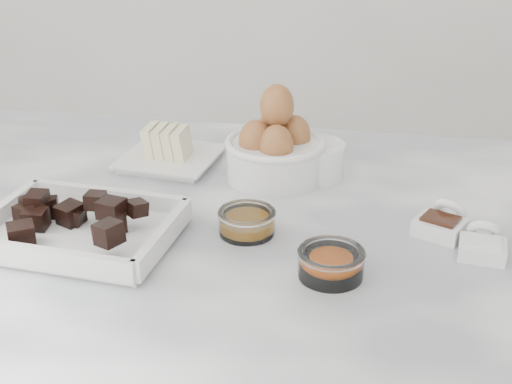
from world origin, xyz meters
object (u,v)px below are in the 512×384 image
(egg_bowl, at_px, (275,148))
(salt_spoon, at_px, (483,244))
(chocolate_dish, at_px, (79,223))
(butter_plate, at_px, (169,151))
(honey_bowl, at_px, (247,221))
(sugar_ramekin, at_px, (316,158))
(zest_bowl, at_px, (331,262))
(vanilla_spoon, at_px, (442,222))

(egg_bowl, xyz_separation_m, salt_spoon, (0.29, -0.19, -0.03))
(chocolate_dish, bearing_deg, butter_plate, 82.17)
(honey_bowl, bearing_deg, sugar_ramekin, 71.63)
(butter_plate, height_order, salt_spoon, butter_plate)
(zest_bowl, bearing_deg, sugar_ramekin, 99.68)
(egg_bowl, bearing_deg, honey_bowl, -92.15)
(butter_plate, xyz_separation_m, zest_bowl, (0.28, -0.29, -0.00))
(zest_bowl, relative_size, vanilla_spoon, 0.91)
(salt_spoon, bearing_deg, butter_plate, 155.58)
(egg_bowl, height_order, honey_bowl, egg_bowl)
(honey_bowl, bearing_deg, egg_bowl, 87.85)
(egg_bowl, bearing_deg, butter_plate, 171.97)
(honey_bowl, height_order, zest_bowl, zest_bowl)
(sugar_ramekin, height_order, zest_bowl, sugar_ramekin)
(sugar_ramekin, relative_size, zest_bowl, 1.10)
(vanilla_spoon, bearing_deg, zest_bowl, -134.82)
(chocolate_dish, distance_m, vanilla_spoon, 0.47)
(egg_bowl, xyz_separation_m, vanilla_spoon, (0.24, -0.14, -0.03))
(butter_plate, bearing_deg, chocolate_dish, -97.83)
(egg_bowl, height_order, zest_bowl, egg_bowl)
(egg_bowl, height_order, vanilla_spoon, egg_bowl)
(chocolate_dish, height_order, vanilla_spoon, chocolate_dish)
(egg_bowl, height_order, salt_spoon, egg_bowl)
(chocolate_dish, height_order, butter_plate, chocolate_dish)
(sugar_ramekin, distance_m, zest_bowl, 0.29)
(honey_bowl, height_order, salt_spoon, salt_spoon)
(chocolate_dish, height_order, zest_bowl, chocolate_dish)
(sugar_ramekin, xyz_separation_m, zest_bowl, (0.05, -0.29, -0.01))
(sugar_ramekin, bearing_deg, salt_spoon, -41.77)
(chocolate_dish, relative_size, vanilla_spoon, 2.88)
(honey_bowl, bearing_deg, butter_plate, 128.74)
(chocolate_dish, distance_m, butter_plate, 0.27)
(vanilla_spoon, bearing_deg, butter_plate, 158.80)
(chocolate_dish, xyz_separation_m, honey_bowl, (0.20, 0.06, -0.01))
(sugar_ramekin, height_order, vanilla_spoon, sugar_ramekin)
(zest_bowl, bearing_deg, salt_spoon, 25.47)
(sugar_ramekin, distance_m, honey_bowl, 0.21)
(butter_plate, distance_m, egg_bowl, 0.18)
(butter_plate, distance_m, vanilla_spoon, 0.45)
(butter_plate, xyz_separation_m, vanilla_spoon, (0.42, -0.16, -0.01))
(honey_bowl, bearing_deg, vanilla_spoon, 10.86)
(honey_bowl, distance_m, vanilla_spoon, 0.25)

